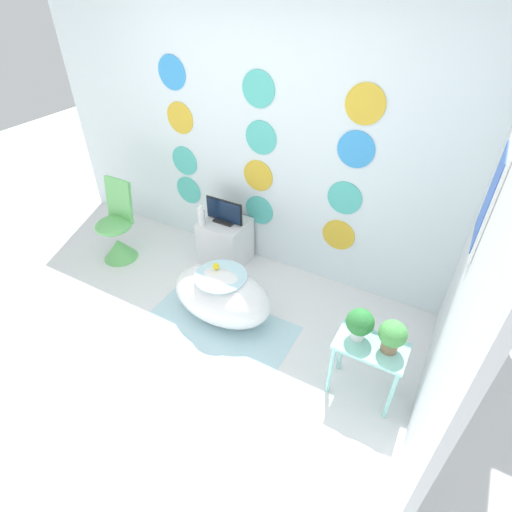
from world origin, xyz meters
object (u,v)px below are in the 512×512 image
at_px(tv, 224,213).
at_px(vase, 201,216).
at_px(potted_plant_left, 360,323).
at_px(chair, 117,236).
at_px(bathtub, 222,296).
at_px(potted_plant_right, 392,335).

relative_size(tv, vase, 1.98).
height_order(tv, potted_plant_left, potted_plant_left).
distance_m(chair, tv, 1.17).
bearing_deg(potted_plant_left, bathtub, 173.36).
bearing_deg(potted_plant_right, tv, 155.08).
distance_m(chair, potted_plant_right, 2.89).
height_order(bathtub, tv, tv).
relative_size(chair, vase, 4.20).
xyz_separation_m(chair, vase, (0.84, 0.35, 0.30)).
xyz_separation_m(bathtub, vase, (-0.59, 0.57, 0.33)).
bearing_deg(potted_plant_left, vase, 158.48).
bearing_deg(potted_plant_right, potted_plant_left, 179.89).
bearing_deg(tv, chair, -153.95).
relative_size(chair, potted_plant_right, 3.48).
height_order(chair, tv, chair).
distance_m(chair, potted_plant_left, 2.68).
relative_size(bathtub, vase, 4.50).
bearing_deg(bathtub, potted_plant_left, -6.64).
bearing_deg(bathtub, chair, 171.44).
height_order(tv, potted_plant_right, potted_plant_right).
xyz_separation_m(chair, potted_plant_left, (2.63, -0.35, 0.38)).
bearing_deg(potted_plant_left, tv, 152.26).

